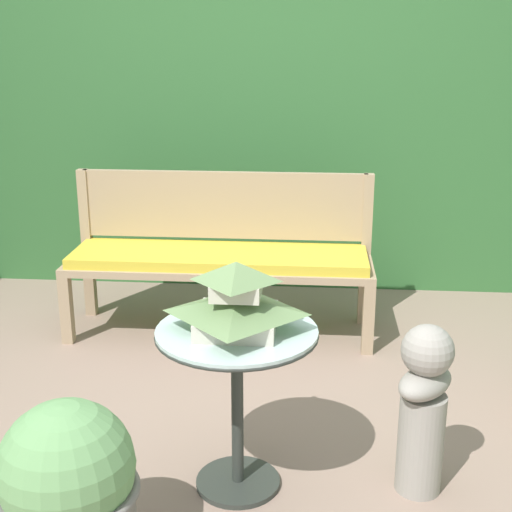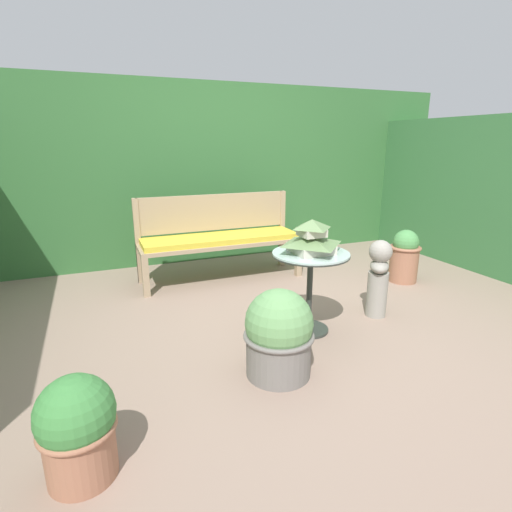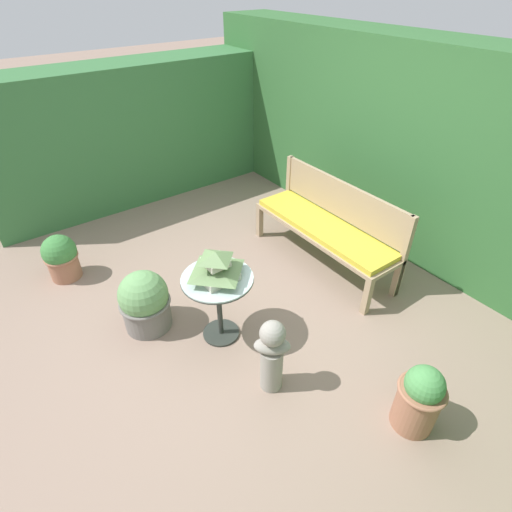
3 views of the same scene
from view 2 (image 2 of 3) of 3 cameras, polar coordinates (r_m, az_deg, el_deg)
ground at (r=3.39m, az=4.00°, el=-8.61°), size 30.00×30.00×0.00m
foliage_hedge_back at (r=5.21m, az=-7.03°, el=11.79°), size 6.40×0.71×2.08m
garden_bench at (r=4.16m, az=-5.04°, el=2.04°), size 1.67×0.48×0.47m
bench_backrest at (r=4.32m, az=-5.99°, el=5.59°), size 1.67×0.06×0.87m
patio_table at (r=2.99m, az=7.75°, el=-2.07°), size 0.57×0.57×0.63m
pagoda_birdhouse at (r=2.93m, az=7.93°, el=2.49°), size 0.37×0.37×0.25m
garden_bust at (r=3.43m, az=17.09°, el=-2.74°), size 0.28×0.30×0.65m
potted_plant_bench_right at (r=2.50m, az=3.28°, el=-11.15°), size 0.44×0.44×0.56m
potted_plant_table_far at (r=1.98m, az=-24.14°, el=-21.49°), size 0.33×0.33×0.48m
potted_plant_bench_left at (r=4.40m, az=20.45°, el=0.03°), size 0.32×0.32×0.55m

